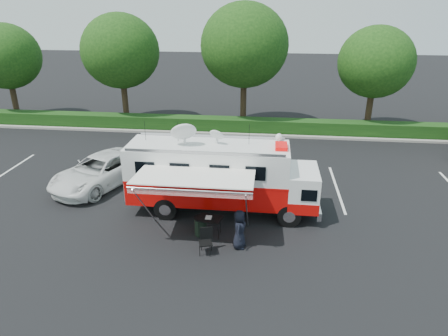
# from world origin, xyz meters

# --- Properties ---
(ground_plane) EXTENTS (120.00, 120.00, 0.00)m
(ground_plane) POSITION_xyz_m (0.00, 0.00, 0.00)
(ground_plane) COLOR black
(ground_plane) RESTS_ON ground
(back_border) EXTENTS (60.00, 6.14, 8.87)m
(back_border) POSITION_xyz_m (1.14, 12.90, 5.00)
(back_border) COLOR #9E998E
(back_border) RESTS_ON ground_plane
(stall_lines) EXTENTS (24.12, 5.50, 0.01)m
(stall_lines) POSITION_xyz_m (-0.50, 3.00, 0.00)
(stall_lines) COLOR silver
(stall_lines) RESTS_ON ground_plane
(command_truck) EXTENTS (8.36, 2.30, 4.02)m
(command_truck) POSITION_xyz_m (-0.07, -0.00, 1.72)
(command_truck) COLOR black
(command_truck) RESTS_ON ground_plane
(awning) EXTENTS (4.56, 2.38, 2.76)m
(awning) POSITION_xyz_m (-0.82, -2.39, 2.58)
(awning) COLOR white
(awning) RESTS_ON ground_plane
(white_suv) EXTENTS (4.54, 6.15, 1.55)m
(white_suv) POSITION_xyz_m (-6.56, 2.08, 0.00)
(white_suv) COLOR silver
(white_suv) RESTS_ON ground_plane
(person) EXTENTS (0.56, 0.81, 1.58)m
(person) POSITION_xyz_m (0.97, -2.80, 0.00)
(person) COLOR black
(person) RESTS_ON ground_plane
(folding_table) EXTENTS (1.08, 0.85, 0.82)m
(folding_table) POSITION_xyz_m (-0.28, -2.14, 0.77)
(folding_table) COLOR black
(folding_table) RESTS_ON ground_plane
(folding_chair) EXTENTS (0.59, 0.62, 1.01)m
(folding_chair) POSITION_xyz_m (-0.25, -3.26, 0.60)
(folding_chair) COLOR black
(folding_chair) RESTS_ON ground_plane
(trash_bin) EXTENTS (0.54, 0.54, 0.80)m
(trash_bin) POSITION_xyz_m (-0.66, -2.08, 0.40)
(trash_bin) COLOR black
(trash_bin) RESTS_ON ground_plane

